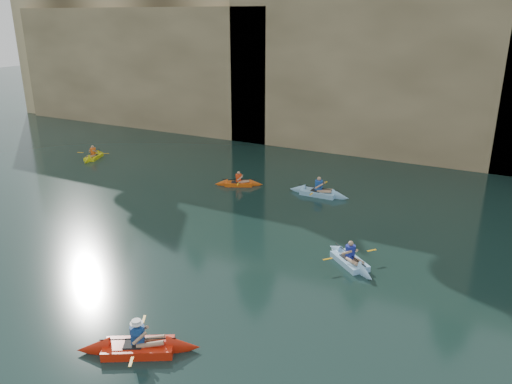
% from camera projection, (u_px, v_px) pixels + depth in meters
% --- Properties ---
extents(ground, '(160.00, 160.00, 0.00)m').
position_uv_depth(ground, '(169.00, 296.00, 17.97)').
color(ground, black).
rests_on(ground, ground).
extents(cliff, '(70.00, 16.00, 12.00)m').
position_uv_depth(cliff, '(389.00, 61.00, 40.95)').
color(cliff, tan).
rests_on(cliff, ground).
extents(cliff_slab_west, '(26.00, 2.40, 10.56)m').
position_uv_depth(cliff_slab_west, '(140.00, 67.00, 43.85)').
color(cliff_slab_west, tan).
rests_on(cliff_slab_west, ground).
extents(cliff_slab_center, '(24.00, 2.40, 11.40)m').
position_uv_depth(cliff_slab_center, '(391.00, 75.00, 34.00)').
color(cliff_slab_center, tan).
rests_on(cliff_slab_center, ground).
extents(sea_cave_west, '(4.50, 1.00, 4.00)m').
position_uv_depth(sea_cave_west, '(156.00, 107.00, 43.52)').
color(sea_cave_west, black).
rests_on(sea_cave_west, ground).
extents(sea_cave_center, '(3.50, 1.00, 3.20)m').
position_uv_depth(sea_cave_center, '(304.00, 127.00, 37.48)').
color(sea_cave_center, black).
rests_on(sea_cave_center, ground).
extents(sea_cave_east, '(5.00, 1.00, 4.50)m').
position_uv_depth(sea_cave_east, '(512.00, 139.00, 31.09)').
color(sea_cave_east, black).
rests_on(sea_cave_east, ground).
extents(main_kayaker, '(3.60, 2.59, 1.37)m').
position_uv_depth(main_kayaker, '(139.00, 347.00, 14.90)').
color(main_kayaker, red).
rests_on(main_kayaker, ground).
extents(kayaker_orange, '(2.86, 1.98, 1.09)m').
position_uv_depth(kayaker_orange, '(239.00, 183.00, 29.55)').
color(kayaker_orange, '#DA510D').
rests_on(kayaker_orange, ground).
extents(kayaker_ltblue_near, '(2.93, 2.65, 1.26)m').
position_uv_depth(kayaker_ltblue_near, '(350.00, 260.00, 20.22)').
color(kayaker_ltblue_near, '#96D0FC').
rests_on(kayaker_ltblue_near, ground).
extents(kayaker_yellow, '(2.21, 2.94, 1.18)m').
position_uv_depth(kayaker_yellow, '(94.00, 157.00, 35.13)').
color(kayaker_yellow, yellow).
rests_on(kayaker_yellow, ground).
extents(kayaker_ltblue_mid, '(3.54, 2.63, 1.35)m').
position_uv_depth(kayaker_ltblue_mid, '(319.00, 193.00, 27.92)').
color(kayaker_ltblue_mid, '#84BBDD').
rests_on(kayaker_ltblue_mid, ground).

